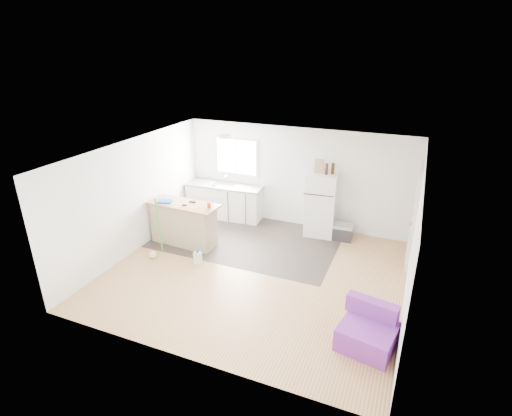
{
  "coord_description": "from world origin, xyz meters",
  "views": [
    {
      "loc": [
        2.6,
        -6.21,
        4.21
      ],
      "look_at": [
        -0.28,
        0.7,
        1.06
      ],
      "focal_mm": 28.0,
      "sensor_mm": 36.0,
      "label": 1
    }
  ],
  "objects": [
    {
      "name": "kitchen_cabinets",
      "position": [
        -1.77,
        2.2,
        0.44
      ],
      "size": [
        1.99,
        0.74,
        1.15
      ],
      "rotation": [
        0.0,
        0.0,
        0.07
      ],
      "color": "white",
      "rests_on": "floor"
    },
    {
      "name": "cardboard_box",
      "position": [
        0.63,
        2.15,
        1.65
      ],
      "size": [
        0.21,
        0.12,
        0.3
      ],
      "primitive_type": "cube",
      "rotation": [
        0.0,
        0.0,
        0.11
      ],
      "color": "tan",
      "rests_on": "refrigerator"
    },
    {
      "name": "interior_door",
      "position": [
        2.72,
        1.55,
        1.02
      ],
      "size": [
        0.11,
        0.92,
        2.1
      ],
      "color": "white",
      "rests_on": "right_wall"
    },
    {
      "name": "tool_a",
      "position": [
        -1.76,
        0.67,
        0.98
      ],
      "size": [
        0.14,
        0.06,
        0.03
      ],
      "primitive_type": "cube",
      "rotation": [
        0.0,
        0.0,
        0.04
      ],
      "color": "black",
      "rests_on": "peninsula"
    },
    {
      "name": "red_cup",
      "position": [
        -1.28,
        0.53,
        1.03
      ],
      "size": [
        0.11,
        0.11,
        0.12
      ],
      "primitive_type": "cylinder",
      "rotation": [
        0.0,
        0.0,
        0.42
      ],
      "color": "red",
      "rests_on": "peninsula"
    },
    {
      "name": "ceiling_fixture",
      "position": [
        -1.2,
        1.2,
        2.36
      ],
      "size": [
        0.3,
        0.3,
        0.07
      ],
      "primitive_type": "cylinder",
      "color": "white",
      "rests_on": "ceiling"
    },
    {
      "name": "vinyl_zone",
      "position": [
        -0.73,
        1.25,
        0.0
      ],
      "size": [
        4.05,
        2.5,
        0.0
      ],
      "primitive_type": "cube",
      "color": "#342E27",
      "rests_on": "floor"
    },
    {
      "name": "bottle_left",
      "position": [
        0.81,
        2.08,
        1.62
      ],
      "size": [
        0.08,
        0.08,
        0.25
      ],
      "primitive_type": "cylinder",
      "rotation": [
        0.0,
        0.0,
        0.23
      ],
      "color": "#381F0A",
      "rests_on": "refrigerator"
    },
    {
      "name": "room",
      "position": [
        0.0,
        0.0,
        1.2
      ],
      "size": [
        5.51,
        5.01,
        2.41
      ],
      "color": "#A17343",
      "rests_on": "ground"
    },
    {
      "name": "mop",
      "position": [
        -2.18,
        -0.26,
        0.23
      ],
      "size": [
        0.31,
        0.37,
        1.39
      ],
      "rotation": [
        0.0,
        0.0,
        0.53
      ],
      "color": "green",
      "rests_on": "floor"
    },
    {
      "name": "refrigerator",
      "position": [
        0.72,
        2.17,
        0.75
      ],
      "size": [
        0.71,
        0.69,
        1.5
      ],
      "rotation": [
        0.0,
        0.0,
        0.09
      ],
      "color": "white",
      "rests_on": "floor"
    },
    {
      "name": "peninsula",
      "position": [
        -1.94,
        0.54,
        0.49
      ],
      "size": [
        1.6,
        0.68,
        0.97
      ],
      "rotation": [
        0.0,
        0.0,
        -0.05
      ],
      "color": "tan",
      "rests_on": "floor"
    },
    {
      "name": "tool_b",
      "position": [
        -1.82,
        0.44,
        0.98
      ],
      "size": [
        0.11,
        0.07,
        0.03
      ],
      "primitive_type": "cube",
      "rotation": [
        0.0,
        0.0,
        0.28
      ],
      "color": "black",
      "rests_on": "peninsula"
    },
    {
      "name": "bottle_right",
      "position": [
        0.93,
        2.17,
        1.62
      ],
      "size": [
        0.08,
        0.08,
        0.25
      ],
      "primitive_type": "cylinder",
      "rotation": [
        0.0,
        0.0,
        -0.2
      ],
      "color": "#381F0A",
      "rests_on": "refrigerator"
    },
    {
      "name": "purple_seat",
      "position": [
        2.31,
        -1.21,
        0.23
      ],
      "size": [
        0.9,
        0.87,
        0.64
      ],
      "rotation": [
        0.0,
        0.0,
        -0.19
      ],
      "color": "purple",
      "rests_on": "floor"
    },
    {
      "name": "blue_tray",
      "position": [
        -2.33,
        0.46,
        0.98
      ],
      "size": [
        0.36,
        0.31,
        0.04
      ],
      "primitive_type": "cube",
      "rotation": [
        0.0,
        0.0,
        0.36
      ],
      "color": "blue",
      "rests_on": "peninsula"
    },
    {
      "name": "cleaner_jug",
      "position": [
        -1.2,
        -0.16,
        0.14
      ],
      "size": [
        0.15,
        0.11,
        0.33
      ],
      "rotation": [
        0.0,
        0.0,
        0.03
      ],
      "color": "silver",
      "rests_on": "floor"
    },
    {
      "name": "cooler",
      "position": [
        1.27,
        2.08,
        0.19
      ],
      "size": [
        0.5,
        0.35,
        0.37
      ],
      "rotation": [
        0.0,
        0.0,
        0.05
      ],
      "color": "#2A2A2C",
      "rests_on": "floor"
    },
    {
      "name": "window",
      "position": [
        -1.55,
        2.49,
        1.55
      ],
      "size": [
        1.18,
        0.06,
        0.98
      ],
      "color": "white",
      "rests_on": "back_wall"
    }
  ]
}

